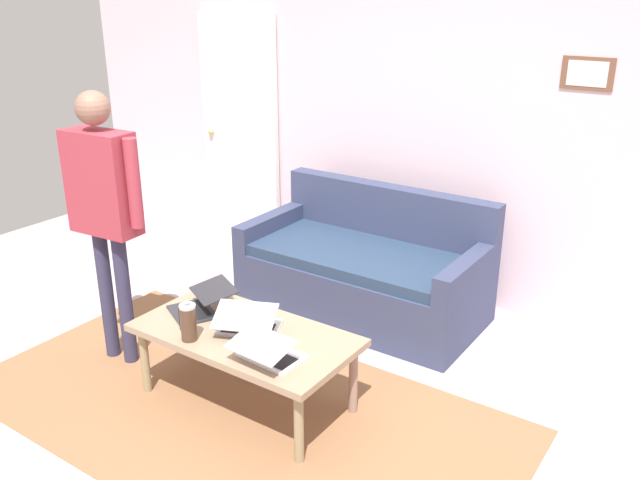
% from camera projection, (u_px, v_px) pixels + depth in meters
% --- Properties ---
extents(ground_plane, '(7.68, 7.68, 0.00)m').
position_uv_depth(ground_plane, '(239.00, 420.00, 3.72)').
color(ground_plane, '#B29EA3').
extents(area_rug, '(3.15, 1.66, 0.01)m').
position_uv_depth(area_rug, '(236.00, 409.00, 3.81)').
color(area_rug, '#906341').
rests_on(area_rug, ground_plane).
extents(back_wall, '(7.04, 0.11, 2.70)m').
position_uv_depth(back_wall, '(428.00, 117.00, 4.93)').
color(back_wall, silver).
rests_on(back_wall, ground_plane).
extents(interior_door, '(0.82, 0.09, 2.05)m').
position_uv_depth(interior_door, '(240.00, 134.00, 5.90)').
color(interior_door, white).
rests_on(interior_door, ground_plane).
extents(couch, '(1.71, 0.87, 0.88)m').
position_uv_depth(couch, '(366.00, 272.00, 4.87)').
color(couch, '#363D5C').
rests_on(couch, ground_plane).
extents(coffee_table, '(1.25, 0.65, 0.45)m').
position_uv_depth(coffee_table, '(245.00, 339.00, 3.74)').
color(coffee_table, '#9B8064').
rests_on(coffee_table, ground_plane).
extents(laptop_left, '(0.42, 0.45, 0.14)m').
position_uv_depth(laptop_left, '(200.00, 304.00, 3.94)').
color(laptop_left, '#28282D').
rests_on(laptop_left, coffee_table).
extents(laptop_center, '(0.34, 0.32, 0.14)m').
position_uv_depth(laptop_center, '(268.00, 352.00, 3.43)').
color(laptop_center, silver).
rests_on(laptop_center, coffee_table).
extents(laptop_right, '(0.43, 0.42, 0.16)m').
position_uv_depth(laptop_right, '(248.00, 324.00, 3.72)').
color(laptop_right, silver).
rests_on(laptop_right, coffee_table).
extents(french_press, '(0.11, 0.09, 0.24)m').
position_uv_depth(french_press, '(188.00, 322.00, 3.61)').
color(french_press, '#4C3323').
rests_on(french_press, coffee_table).
extents(person_standing, '(0.60, 0.23, 1.71)m').
position_uv_depth(person_standing, '(103.00, 196.00, 3.95)').
color(person_standing, '#32314D').
rests_on(person_standing, ground_plane).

